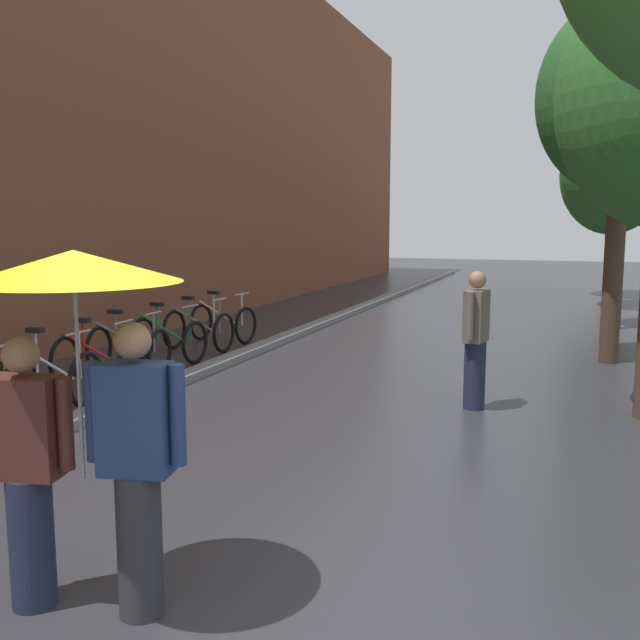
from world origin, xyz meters
TOP-DOWN VIEW (x-y plane):
  - ground_plane at (0.00, 0.00)m, footprint 80.00×80.00m
  - building_facade at (-10.00, 10.00)m, footprint 8.00×36.00m
  - kerb_strip at (-3.20, 10.00)m, footprint 0.30×36.00m
  - street_tree_2 at (2.54, 9.04)m, footprint 2.62×2.62m
  - street_tree_3 at (2.82, 13.02)m, footprint 2.23×2.23m
  - street_tree_4 at (2.86, 16.83)m, footprint 2.84×2.84m
  - street_tree_5 at (2.85, 19.87)m, footprint 3.00×3.00m
  - parked_bicycle_1 at (-4.09, 3.80)m, footprint 1.10×0.74m
  - parked_bicycle_2 at (-4.12, 4.74)m, footprint 1.14×0.79m
  - parked_bicycle_3 at (-4.26, 5.67)m, footprint 1.13×0.78m
  - parked_bicycle_4 at (-4.19, 6.67)m, footprint 1.12×0.76m
  - parked_bicycle_5 at (-4.22, 7.70)m, footprint 1.11×0.75m
  - parked_bicycle_6 at (-4.25, 8.67)m, footprint 1.16×0.83m
  - couple_under_umbrella at (-0.61, 0.04)m, footprint 1.24×1.20m
  - pedestrian_walking_midground at (0.89, 5.40)m, footprint 0.28×0.58m

SIDE VIEW (x-z plane):
  - ground_plane at x=0.00m, z-range 0.00..0.00m
  - kerb_strip at x=-3.20m, z-range 0.00..0.12m
  - parked_bicycle_1 at x=-4.09m, z-range -0.10..0.86m
  - parked_bicycle_2 at x=-4.12m, z-range -0.10..0.86m
  - parked_bicycle_3 at x=-4.26m, z-range -0.10..0.86m
  - parked_bicycle_4 at x=-4.19m, z-range -0.10..0.86m
  - parked_bicycle_5 at x=-4.22m, z-range -0.10..0.86m
  - parked_bicycle_6 at x=-4.25m, z-range -0.10..0.86m
  - pedestrian_walking_midground at x=0.89m, z-range 0.02..1.70m
  - couple_under_umbrella at x=-0.61m, z-range 0.39..2.50m
  - street_tree_5 at x=2.85m, z-range 0.93..6.36m
  - street_tree_4 at x=2.86m, z-range 1.04..6.30m
  - street_tree_3 at x=2.82m, z-range 1.26..6.66m
  - street_tree_2 at x=2.54m, z-range 1.30..7.02m
  - building_facade at x=-10.00m, z-range 0.00..9.28m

